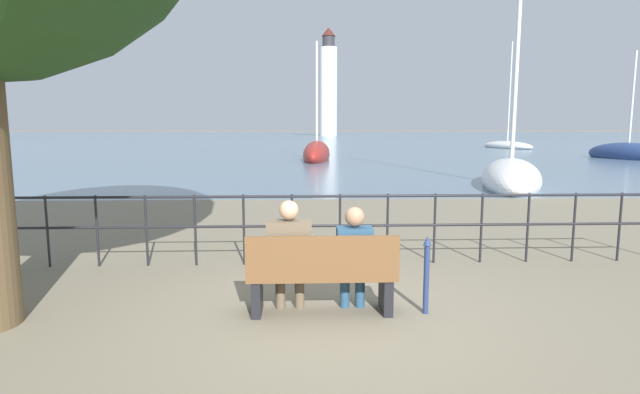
{
  "coord_description": "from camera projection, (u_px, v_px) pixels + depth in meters",
  "views": [
    {
      "loc": [
        -0.23,
        -5.26,
        2.01
      ],
      "look_at": [
        0.0,
        0.5,
        1.21
      ],
      "focal_mm": 28.0,
      "sensor_mm": 36.0,
      "label": 1
    }
  ],
  "objects": [
    {
      "name": "promenade_railing",
      "position": [
        316.0,
        218.0,
        7.35
      ],
      "size": [
        10.67,
        0.04,
        1.05
      ],
      "color": "black",
      "rests_on": "ground_plane"
    },
    {
      "name": "sailboat_2",
      "position": [
        317.0,
        154.0,
        32.08
      ],
      "size": [
        2.36,
        8.01,
        7.94
      ],
      "rotation": [
        0.0,
        0.0,
        -0.09
      ],
      "color": "maroon",
      "rests_on": "ground_plane"
    },
    {
      "name": "sailboat_0",
      "position": [
        628.0,
        154.0,
        32.81
      ],
      "size": [
        3.37,
        6.49,
        7.43
      ],
      "rotation": [
        0.0,
        0.0,
        0.26
      ],
      "color": "navy",
      "rests_on": "ground_plane"
    },
    {
      "name": "sailboat_4",
      "position": [
        511.0,
        176.0,
        17.52
      ],
      "size": [
        4.26,
        7.15,
        11.79
      ],
      "rotation": [
        0.0,
        0.0,
        -0.36
      ],
      "color": "white",
      "rests_on": "ground_plane"
    },
    {
      "name": "harbor_water",
      "position": [
        301.0,
        135.0,
        162.68
      ],
      "size": [
        600.0,
        300.0,
        0.01
      ],
      "color": "slate",
      "rests_on": "ground_plane"
    },
    {
      "name": "closed_umbrella",
      "position": [
        427.0,
        270.0,
        5.39
      ],
      "size": [
        0.09,
        0.09,
        0.87
      ],
      "color": "navy",
      "rests_on": "ground_plane"
    },
    {
      "name": "park_bench",
      "position": [
        322.0,
        276.0,
        5.37
      ],
      "size": [
        1.61,
        0.45,
        0.9
      ],
      "color": "brown",
      "rests_on": "ground_plane"
    },
    {
      "name": "seated_person_left",
      "position": [
        289.0,
        251.0,
        5.39
      ],
      "size": [
        0.48,
        0.35,
        1.25
      ],
      "color": "brown",
      "rests_on": "ground_plane"
    },
    {
      "name": "seated_person_right",
      "position": [
        354.0,
        254.0,
        5.43
      ],
      "size": [
        0.38,
        0.35,
        1.17
      ],
      "color": "navy",
      "rests_on": "ground_plane"
    },
    {
      "name": "ground_plane",
      "position": [
        322.0,
        312.0,
        5.49
      ],
      "size": [
        1000.0,
        1000.0,
        0.0
      ],
      "primitive_type": "plane",
      "color": "#7A705B"
    },
    {
      "name": "sailboat_3",
      "position": [
        507.0,
        146.0,
        51.06
      ],
      "size": [
        3.59,
        8.17,
        10.92
      ],
      "rotation": [
        0.0,
        0.0,
        0.17
      ],
      "color": "white",
      "rests_on": "ground_plane"
    },
    {
      "name": "harbor_lighthouse",
      "position": [
        328.0,
        86.0,
        137.37
      ],
      "size": [
        4.74,
        4.74,
        29.2
      ],
      "color": "white",
      "rests_on": "ground_plane"
    }
  ]
}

